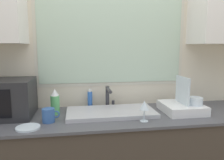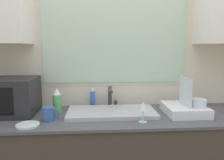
{
  "view_description": "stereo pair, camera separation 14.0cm",
  "coord_description": "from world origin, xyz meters",
  "px_view_note": "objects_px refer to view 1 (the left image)",
  "views": [
    {
      "loc": [
        -0.3,
        -1.33,
        1.46
      ],
      "look_at": [
        -0.05,
        0.26,
        1.22
      ],
      "focal_mm": 35.0,
      "sensor_mm": 36.0,
      "label": 1
    },
    {
      "loc": [
        -0.17,
        -1.34,
        1.46
      ],
      "look_at": [
        -0.05,
        0.26,
        1.22
      ],
      "focal_mm": 35.0,
      "sensor_mm": 36.0,
      "label": 2
    }
  ],
  "objects_px": {
    "dish_rack": "(183,106)",
    "wine_glass": "(144,106)",
    "microwave": "(2,98)",
    "mug_near_sink": "(49,115)",
    "faucet": "(109,95)",
    "spray_bottle": "(55,102)",
    "soap_bottle": "(90,99)"
  },
  "relations": [
    {
      "from": "faucet",
      "to": "microwave",
      "type": "distance_m",
      "value": 0.83
    },
    {
      "from": "microwave",
      "to": "soap_bottle",
      "type": "height_order",
      "value": "microwave"
    },
    {
      "from": "faucet",
      "to": "microwave",
      "type": "xyz_separation_m",
      "value": [
        -0.82,
        -0.1,
        0.03
      ]
    },
    {
      "from": "spray_bottle",
      "to": "wine_glass",
      "type": "distance_m",
      "value": 0.7
    },
    {
      "from": "microwave",
      "to": "dish_rack",
      "type": "xyz_separation_m",
      "value": [
        1.41,
        -0.1,
        -0.09
      ]
    },
    {
      "from": "dish_rack",
      "to": "mug_near_sink",
      "type": "bearing_deg",
      "value": -175.87
    },
    {
      "from": "dish_rack",
      "to": "spray_bottle",
      "type": "relative_size",
      "value": 1.62
    },
    {
      "from": "spray_bottle",
      "to": "mug_near_sink",
      "type": "bearing_deg",
      "value": -98.81
    },
    {
      "from": "microwave",
      "to": "mug_near_sink",
      "type": "xyz_separation_m",
      "value": [
        0.36,
        -0.18,
        -0.09
      ]
    },
    {
      "from": "microwave",
      "to": "spray_bottle",
      "type": "relative_size",
      "value": 2.24
    },
    {
      "from": "mug_near_sink",
      "to": "wine_glass",
      "type": "distance_m",
      "value": 0.68
    },
    {
      "from": "faucet",
      "to": "wine_glass",
      "type": "xyz_separation_m",
      "value": [
        0.2,
        -0.37,
        -0.0
      ]
    },
    {
      "from": "wine_glass",
      "to": "soap_bottle",
      "type": "bearing_deg",
      "value": 130.2
    },
    {
      "from": "mug_near_sink",
      "to": "wine_glass",
      "type": "height_order",
      "value": "wine_glass"
    },
    {
      "from": "wine_glass",
      "to": "dish_rack",
      "type": "bearing_deg",
      "value": 23.55
    },
    {
      "from": "spray_bottle",
      "to": "mug_near_sink",
      "type": "height_order",
      "value": "spray_bottle"
    },
    {
      "from": "mug_near_sink",
      "to": "microwave",
      "type": "bearing_deg",
      "value": 153.49
    },
    {
      "from": "soap_bottle",
      "to": "dish_rack",
      "type": "bearing_deg",
      "value": -19.36
    },
    {
      "from": "soap_bottle",
      "to": "wine_glass",
      "type": "bearing_deg",
      "value": -49.8
    },
    {
      "from": "spray_bottle",
      "to": "mug_near_sink",
      "type": "xyz_separation_m",
      "value": [
        -0.03,
        -0.18,
        -0.05
      ]
    },
    {
      "from": "faucet",
      "to": "wine_glass",
      "type": "height_order",
      "value": "faucet"
    },
    {
      "from": "microwave",
      "to": "wine_glass",
      "type": "height_order",
      "value": "microwave"
    },
    {
      "from": "mug_near_sink",
      "to": "spray_bottle",
      "type": "bearing_deg",
      "value": 81.19
    },
    {
      "from": "dish_rack",
      "to": "spray_bottle",
      "type": "bearing_deg",
      "value": 174.02
    },
    {
      "from": "spray_bottle",
      "to": "wine_glass",
      "type": "height_order",
      "value": "spray_bottle"
    },
    {
      "from": "dish_rack",
      "to": "wine_glass",
      "type": "height_order",
      "value": "dish_rack"
    },
    {
      "from": "microwave",
      "to": "soap_bottle",
      "type": "distance_m",
      "value": 0.69
    },
    {
      "from": "dish_rack",
      "to": "spray_bottle",
      "type": "height_order",
      "value": "dish_rack"
    },
    {
      "from": "soap_bottle",
      "to": "mug_near_sink",
      "type": "distance_m",
      "value": 0.46
    },
    {
      "from": "spray_bottle",
      "to": "mug_near_sink",
      "type": "relative_size",
      "value": 1.65
    },
    {
      "from": "spray_bottle",
      "to": "wine_glass",
      "type": "relative_size",
      "value": 1.33
    },
    {
      "from": "faucet",
      "to": "dish_rack",
      "type": "bearing_deg",
      "value": -19.67
    }
  ]
}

